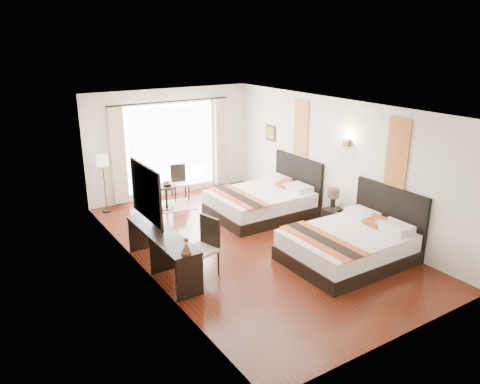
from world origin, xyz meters
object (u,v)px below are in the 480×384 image
desk_chair (203,258)px  console_desk (162,252)px  window_chair (180,189)px  nightstand (334,219)px  table_lamp (333,195)px  television (153,214)px  floor_lamp (103,164)px  bed_far (264,201)px  vase (339,207)px  fruit_bowl (167,184)px  bed_near (350,244)px  side_table (166,197)px

desk_chair → console_desk: bearing=-58.5°
window_chair → nightstand: bearing=40.8°
table_lamp → desk_chair: 3.47m
console_desk → television: size_ratio=2.72×
television → window_chair: bearing=-21.7°
nightstand → floor_lamp: floor_lamp is taller
console_desk → floor_lamp: (0.08, 3.55, 0.80)m
bed_far → vase: bearing=-64.6°
nightstand → fruit_bowl: size_ratio=1.98×
bed_far → console_desk: size_ratio=1.03×
bed_near → bed_far: size_ratio=1.00×
desk_chair → table_lamp: bearing=170.5°
side_table → fruit_bowl: bearing=-16.4°
vase → fruit_bowl: (-2.56, 3.25, 0.08)m
window_chair → table_lamp: bearing=41.2°
bed_near → side_table: (-1.79, 4.40, -0.03)m
desk_chair → window_chair: 4.13m
fruit_bowl → window_chair: 0.82m
table_lamp → floor_lamp: 5.37m
television → side_table: 2.94m
table_lamp → desk_chair: (-3.42, -0.36, -0.46)m
vase → television: television is taller
nightstand → side_table: side_table is taller
console_desk → side_table: 3.21m
table_lamp → floor_lamp: bearing=136.4°
bed_far → window_chair: bearing=120.3°
bed_far → nightstand: bearing=-62.4°
console_desk → floor_lamp: floor_lamp is taller
window_chair → console_desk: bearing=-18.6°
vase → television: (-3.94, 0.74, 0.42)m
bed_far → desk_chair: (-2.62, -1.84, -0.01)m
table_lamp → floor_lamp: size_ratio=0.29×
vase → desk_chair: bearing=-177.4°
nightstand → table_lamp: (-0.01, 0.08, 0.55)m
console_desk → television: television is taller
nightstand → side_table: (-2.60, 3.12, 0.08)m
console_desk → window_chair: bearing=59.8°
television → desk_chair: 1.23m
bed_far → television: size_ratio=2.81×
console_desk → side_table: console_desk is taller
nightstand → table_lamp: table_lamp is taller
vase → console_desk: size_ratio=0.06×
bed_near → nightstand: bearing=57.7°
nightstand → television: 4.07m
nightstand → desk_chair: (-3.43, -0.29, 0.10)m
bed_near → nightstand: 1.52m
table_lamp → console_desk: size_ratio=0.19×
console_desk → side_table: bearing=64.7°
bed_near → desk_chair: bearing=159.2°
vase → bed_far: bearing=115.4°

